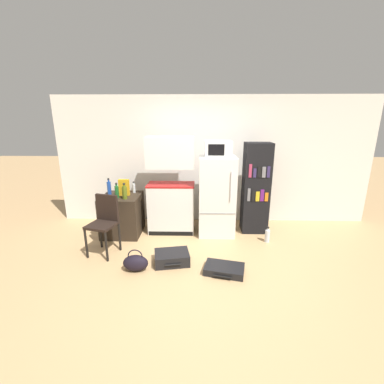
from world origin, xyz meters
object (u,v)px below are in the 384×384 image
(bottle_green_tall, at_px, (117,192))
(handbag, at_px, (136,263))
(bottle_olive_oil, at_px, (125,192))
(bottle_ketchup_red, at_px, (117,191))
(microwave, at_px, (218,149))
(bowl, at_px, (104,199))
(chair, at_px, (105,219))
(bookshelf, at_px, (256,188))
(bottle_blue_soda, at_px, (109,188))
(water_bottle_front, at_px, (267,236))
(kitchen_hutch, at_px, (171,190))
(bottle_clear_short, at_px, (134,188))
(cereal_box, at_px, (124,187))
(suitcase_large_flat, at_px, (172,258))
(side_table, at_px, (122,215))
(refrigerator, at_px, (217,196))
(suitcase_small_flat, at_px, (224,269))

(bottle_green_tall, xyz_separation_m, handbag, (0.56, -1.13, -0.74))
(bottle_olive_oil, bearing_deg, handbag, -69.30)
(bottle_ketchup_red, bearing_deg, microwave, -0.47)
(bottle_green_tall, relative_size, bottle_ketchup_red, 1.91)
(bowl, distance_m, chair, 0.50)
(bookshelf, bearing_deg, bottle_olive_oil, -170.98)
(bottle_blue_soda, distance_m, bowl, 0.36)
(bottle_blue_soda, distance_m, water_bottle_front, 3.01)
(kitchen_hutch, distance_m, handbag, 1.61)
(kitchen_hutch, relative_size, bottle_clear_short, 8.45)
(microwave, height_order, cereal_box, microwave)
(cereal_box, relative_size, handbag, 0.83)
(suitcase_large_flat, height_order, handbag, handbag)
(bookshelf, height_order, chair, bookshelf)
(side_table, height_order, microwave, microwave)
(kitchen_hutch, bearing_deg, bookshelf, 1.67)
(bowl, bearing_deg, side_table, 53.35)
(bottle_clear_short, distance_m, bottle_blue_soda, 0.45)
(cereal_box, bearing_deg, bottle_blue_soda, 172.60)
(refrigerator, xyz_separation_m, bottle_olive_oil, (-1.64, -0.27, 0.13))
(bottle_ketchup_red, bearing_deg, bowl, -107.21)
(bookshelf, xyz_separation_m, bottle_ketchup_red, (-2.60, -0.10, -0.04))
(kitchen_hutch, relative_size, suitcase_large_flat, 3.18)
(bowl, bearing_deg, bookshelf, 9.66)
(microwave, distance_m, suitcase_large_flat, 2.02)
(bottle_ketchup_red, relative_size, suitcase_large_flat, 0.25)
(suitcase_large_flat, distance_m, water_bottle_front, 1.78)
(side_table, xyz_separation_m, water_bottle_front, (2.66, -0.31, -0.25))
(bottle_clear_short, height_order, suitcase_small_flat, bottle_clear_short)
(bookshelf, height_order, bottle_olive_oil, bookshelf)
(refrigerator, height_order, microwave, microwave)
(refrigerator, height_order, bottle_olive_oil, refrigerator)
(suitcase_large_flat, bearing_deg, microwave, 46.09)
(suitcase_large_flat, xyz_separation_m, suitcase_small_flat, (0.77, -0.24, -0.04))
(bottle_olive_oil, relative_size, handbag, 0.79)
(bookshelf, relative_size, bottle_green_tall, 6.27)
(bookshelf, bearing_deg, side_table, -175.90)
(refrigerator, bearing_deg, water_bottle_front, -23.02)
(chair, distance_m, water_bottle_front, 2.79)
(side_table, relative_size, bottle_green_tall, 2.75)
(bottle_ketchup_red, height_order, bottle_clear_short, bottle_clear_short)
(bottle_green_tall, xyz_separation_m, bottle_ketchup_red, (-0.07, 0.21, -0.05))
(bottle_green_tall, bearing_deg, cereal_box, 60.03)
(refrigerator, bearing_deg, chair, -156.90)
(microwave, distance_m, bookshelf, 1.06)
(bookshelf, bearing_deg, suitcase_small_flat, -115.75)
(side_table, height_order, suitcase_large_flat, side_table)
(microwave, relative_size, suitcase_small_flat, 0.77)
(bottle_blue_soda, bearing_deg, kitchen_hutch, 3.65)
(refrigerator, height_order, handbag, refrigerator)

